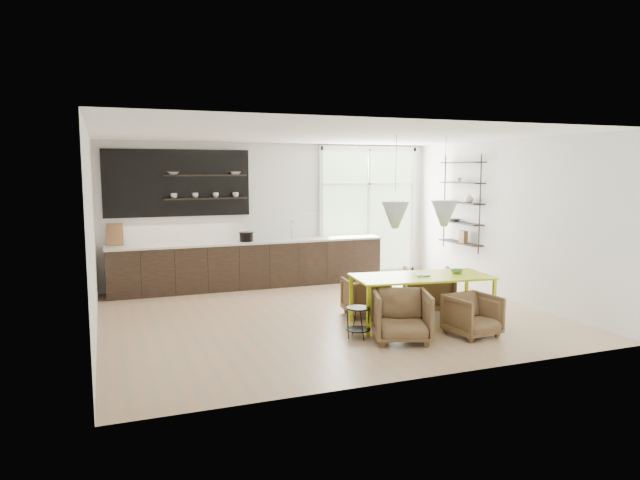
# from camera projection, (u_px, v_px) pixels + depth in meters

# --- Properties ---
(room) EXTENTS (7.02, 6.01, 2.91)m
(room) POSITION_uv_depth(u_px,v_px,m) (335.00, 220.00, 10.32)
(room) COLOR tan
(room) RESTS_ON ground
(kitchen_run) EXTENTS (5.54, 0.69, 2.75)m
(kitchen_run) POSITION_uv_depth(u_px,v_px,m) (246.00, 258.00, 11.45)
(kitchen_run) COLOR black
(kitchen_run) RESTS_ON ground
(right_shelving) EXTENTS (0.26, 1.22, 1.90)m
(right_shelving) POSITION_uv_depth(u_px,v_px,m) (462.00, 205.00, 11.36)
(right_shelving) COLOR black
(right_shelving) RESTS_ON ground
(dining_table) EXTENTS (2.17, 1.18, 0.76)m
(dining_table) POSITION_uv_depth(u_px,v_px,m) (422.00, 279.00, 8.67)
(dining_table) COLOR #B6D00D
(dining_table) RESTS_ON ground
(armchair_back_left) EXTENTS (0.72, 0.74, 0.61)m
(armchair_back_left) POSITION_uv_depth(u_px,v_px,m) (365.00, 297.00, 9.27)
(armchair_back_left) COLOR brown
(armchair_back_left) RESTS_ON ground
(armchair_back_right) EXTENTS (1.04, 1.05, 0.73)m
(armchair_back_right) POSITION_uv_depth(u_px,v_px,m) (429.00, 290.00, 9.51)
(armchair_back_right) COLOR brown
(armchair_back_right) RESTS_ON ground
(armchair_front_left) EXTENTS (0.97, 0.99, 0.71)m
(armchair_front_left) POSITION_uv_depth(u_px,v_px,m) (401.00, 316.00, 7.85)
(armchair_front_left) COLOR brown
(armchair_front_left) RESTS_ON ground
(armchair_front_right) EXTENTS (0.72, 0.74, 0.60)m
(armchair_front_right) POSITION_uv_depth(u_px,v_px,m) (473.00, 315.00, 8.11)
(armchair_front_right) COLOR brown
(armchair_front_right) RESTS_ON ground
(wire_stool) EXTENTS (0.35, 0.35, 0.44)m
(wire_stool) POSITION_uv_depth(u_px,v_px,m) (358.00, 318.00, 8.01)
(wire_stool) COLOR black
(wire_stool) RESTS_ON ground
(table_book) EXTENTS (0.31, 0.35, 0.03)m
(table_book) POSITION_uv_depth(u_px,v_px,m) (416.00, 274.00, 8.70)
(table_book) COLOR white
(table_book) RESTS_ON dining_table
(table_bowl) EXTENTS (0.21, 0.21, 0.06)m
(table_bowl) POSITION_uv_depth(u_px,v_px,m) (457.00, 271.00, 8.86)
(table_bowl) COLOR #51854F
(table_bowl) RESTS_ON dining_table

